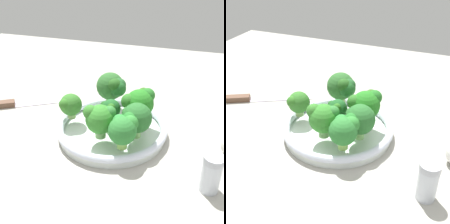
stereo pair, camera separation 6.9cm
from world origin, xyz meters
The scene contains 11 objects.
ground_plane centered at (0.00, 0.00, -1.25)cm, with size 130.00×130.00×2.50cm, color #A7A59A.
bowl centered at (-2.89, -3.33, 1.53)cm, with size 24.97×24.97×3.01cm.
broccoli_floret_0 centered at (-8.42, -5.61, 8.01)cm, with size 7.03×6.73×7.97cm.
broccoli_floret_1 centered at (-8.82, 0.18, 7.55)cm, with size 6.46×6.73×7.65cm.
broccoli_floret_2 centered at (-1.82, 2.20, 7.44)cm, with size 7.07×6.12×7.39cm.
broccoli_floret_3 centered at (-0.92, -11.58, 7.96)cm, with size 7.30×7.12×8.14cm.
broccoli_floret_4 centered at (-7.29, 4.15, 7.21)cm, with size 5.71×6.25×6.87cm.
broccoli_floret_5 centered at (6.87, -3.07, 6.44)cm, with size 5.07×5.36×5.93cm.
broccoli_floret_6 centered at (-2.24, -4.42, 5.95)cm, with size 4.78×4.45×5.28cm.
knife centered at (25.57, -9.31, 0.55)cm, with size 24.50×14.85×1.50cm.
pepper_shaker centered at (-24.37, 8.74, 3.83)cm, with size 3.68×3.68×7.55cm.
Camera 2 is at (-25.35, 51.50, 41.47)cm, focal length 50.52 mm.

